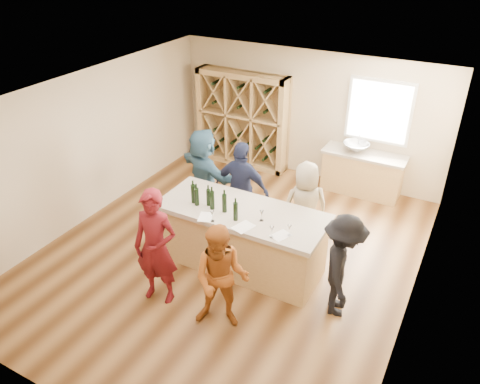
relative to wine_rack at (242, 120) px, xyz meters
The scene contains 34 objects.
floor 3.78m from the wine_rack, 65.36° to the right, with size 6.00×7.00×0.10m, color brown.
ceiling 4.00m from the wine_rack, 65.36° to the right, with size 6.00×7.00×0.10m, color white.
wall_back 1.56m from the wine_rack, 10.57° to the left, with size 6.00×0.10×2.80m, color beige.
wall_front 6.99m from the wine_rack, 77.60° to the right, with size 6.00×0.10×2.80m, color beige.
wall_left 3.63m from the wine_rack, 115.36° to the right, with size 0.10×7.00×2.80m, color beige.
wall_right 5.61m from the wine_rack, 35.70° to the right, with size 0.10×7.00×2.80m, color beige.
window_frame 3.08m from the wine_rack, ahead, with size 1.30×0.06×1.30m, color white.
window_pane 3.07m from the wine_rack, ahead, with size 1.18×0.01×1.18m, color white.
wine_rack is the anchor object (origin of this frame).
back_counter_base 2.98m from the wine_rack, ahead, with size 1.60×0.58×0.86m, color tan.
back_counter_top 2.91m from the wine_rack, ahead, with size 1.70×0.62×0.06m, color #AB9E8C.
sink 2.70m from the wine_rack, ahead, with size 0.54×0.54×0.19m, color silver.
faucet 2.70m from the wine_rack, ahead, with size 0.02×0.02×0.30m, color silver.
tasting_counter_base 3.96m from the wine_rack, 61.91° to the right, with size 2.60×1.00×1.00m, color tan.
tasting_counter_top 3.91m from the wine_rack, 61.91° to the right, with size 2.72×1.12×0.08m, color #AB9E8C.
wine_bottle_a 3.76m from the wine_rack, 73.89° to the right, with size 0.08×0.08×0.32m, color black.
wine_bottle_b 3.83m from the wine_rack, 72.79° to the right, with size 0.07×0.07×0.30m, color black.
wine_bottle_c 3.81m from the wine_rack, 69.98° to the right, with size 0.07×0.07×0.28m, color black.
wine_bottle_d 3.91m from the wine_rack, 68.82° to the right, with size 0.08×0.08×0.31m, color black.
wine_bottle_e 3.97m from the wine_rack, 65.86° to the right, with size 0.08×0.08×0.31m, color black.
wine_glass_a 4.26m from the wine_rack, 67.96° to the right, with size 0.06×0.06×0.17m, color white.
wine_glass_c 4.68m from the wine_rack, 56.68° to the right, with size 0.07×0.07×0.18m, color white.
wine_glass_d 4.22m from the wine_rack, 57.88° to the right, with size 0.06×0.06×0.17m, color white.
wine_glass_e 4.65m from the wine_rack, 53.50° to the right, with size 0.06×0.06×0.16m, color white.
tasting_menu_a 4.16m from the wine_rack, 69.65° to the right, with size 0.21×0.28×0.00m, color white.
tasting_menu_b 4.39m from the wine_rack, 61.60° to the right, with size 0.23×0.32×0.00m, color white.
tasting_menu_c 4.64m from the wine_rack, 54.93° to the right, with size 0.21×0.28×0.00m, color white.
person_near_left 4.87m from the wine_rack, 76.75° to the right, with size 0.68×0.49×1.85m, color #590F14.
person_near_right 5.25m from the wine_rack, 64.94° to the right, with size 0.79×0.43×1.62m, color #994C19.
person_server 5.18m from the wine_rack, 46.06° to the right, with size 1.05×0.49×1.63m, color black.
person_far_mid 2.90m from the wine_rack, 61.97° to the right, with size 1.04×0.53×1.78m, color #191E38.
person_far_right 3.54m from the wine_rack, 44.20° to the right, with size 0.79×0.52×1.62m, color gray.
person_far_left 2.42m from the wine_rack, 79.31° to the right, with size 1.66×0.60×1.79m, color #335972.
wine_bottle_f 4.20m from the wine_rack, 63.24° to the right, with size 0.07×0.07×0.30m, color black.
Camera 1 is at (3.29, -5.71, 4.97)m, focal length 35.00 mm.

